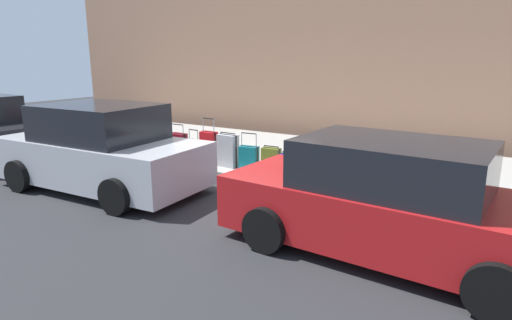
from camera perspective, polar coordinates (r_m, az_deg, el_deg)
name	(u,v)px	position (r m, az deg, el deg)	size (l,w,h in m)	color
ground_plane	(244,183)	(9.12, -1.64, -3.04)	(40.00, 40.00, 0.00)	#28282B
sidewalk_curb	(296,157)	(11.21, 5.37, 0.42)	(18.00, 5.00, 0.14)	#9E9B93
suitcase_teal_0	(426,180)	(8.17, 21.76, -2.47)	(0.39, 0.25, 0.75)	#0F606B
suitcase_silver_1	(397,179)	(8.35, 18.32, -2.39)	(0.42, 0.23, 0.59)	#9EA0A8
suitcase_red_2	(367,171)	(8.41, 14.62, -1.38)	(0.46, 0.22, 0.78)	red
suitcase_black_3	(340,169)	(8.59, 11.15, -1.22)	(0.40, 0.23, 0.85)	black
suitcase_maroon_4	(317,168)	(8.80, 8.13, -1.02)	(0.38, 0.25, 0.84)	maroon
suitcase_navy_5	(291,166)	(8.94, 4.72, -0.81)	(0.47, 0.26, 0.56)	navy
suitcase_olive_6	(271,160)	(9.30, 2.02, -0.05)	(0.42, 0.22, 0.61)	#59601E
suitcase_teal_7	(249,158)	(9.53, -0.95, 0.26)	(0.44, 0.24, 0.85)	#0F606B
suitcase_silver_8	(228,151)	(9.82, -3.77, 1.24)	(0.49, 0.27, 0.81)	#9EA0A8
suitcase_red_9	(209,148)	(10.16, -6.30, 1.66)	(0.40, 0.25, 1.10)	red
suitcase_black_10	(194,150)	(10.52, -8.28, 1.32)	(0.37, 0.25, 0.78)	black
suitcase_maroon_11	(178,146)	(10.84, -10.35, 1.89)	(0.43, 0.26, 0.87)	maroon
fire_hydrant	(149,138)	(11.40, -14.12, 2.89)	(0.39, 0.21, 0.83)	red
bollard_post	(123,137)	(11.89, -17.32, 2.97)	(0.14, 0.14, 0.82)	brown
parked_car_red_0	(389,203)	(5.92, 17.36, -5.45)	(4.58, 2.15, 1.57)	#AD1619
parked_car_silver_1	(102,150)	(9.05, -19.90, 1.21)	(4.36, 2.25, 1.71)	#B2B5BA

